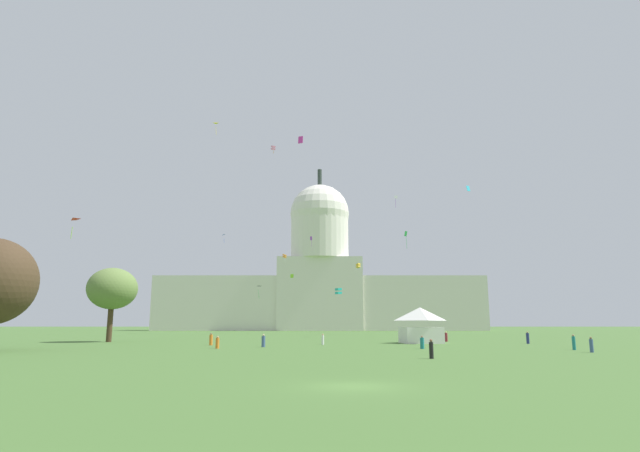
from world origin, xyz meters
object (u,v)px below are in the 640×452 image
at_px(person_denim_edge_east, 264,341).
at_px(kite_magenta_mid, 302,140).
at_px(kite_pink_high, 274,148).
at_px(capitol_building, 321,280).
at_px(person_white_mid_right, 324,340).
at_px(kite_blue_mid, 226,236).
at_px(kite_gold_mid, 359,266).
at_px(kite_lime_low, 293,276).
at_px(person_navy_back_right, 529,338).
at_px(person_denim_near_tent, 593,345).
at_px(kite_turquoise_low, 340,291).
at_px(person_maroon_edge_west, 447,337).
at_px(kite_violet_mid, 312,239).
at_px(person_orange_mid_center, 219,343).
at_px(person_black_back_left, 432,350).
at_px(kite_black_low, 260,287).
at_px(tree_west_mid, 114,289).
at_px(person_orange_mid_left, 212,340).
at_px(kite_green_mid, 407,236).
at_px(event_tent, 422,325).
at_px(kite_white_high, 397,198).
at_px(kite_orange_mid, 286,256).
at_px(kite_yellow_high, 217,126).
at_px(kite_cyan_mid, 469,188).
at_px(person_teal_aisle_center, 575,343).
at_px(person_teal_near_tree_west, 423,343).
at_px(kite_red_low, 74,220).

height_order(person_denim_edge_east, kite_magenta_mid, kite_magenta_mid).
height_order(kite_pink_high, kite_magenta_mid, kite_pink_high).
height_order(capitol_building, person_white_mid_right, capitol_building).
bearing_deg(person_white_mid_right, kite_blue_mid, -79.20).
relative_size(capitol_building, kite_gold_mid, 85.10).
bearing_deg(kite_lime_low, person_navy_back_right, 142.71).
xyz_separation_m(person_denim_near_tent, kite_turquoise_low, (-23.97, 57.61, 9.02)).
bearing_deg(person_maroon_edge_west, kite_blue_mid, -75.55).
bearing_deg(person_denim_edge_east, kite_magenta_mid, 42.32).
distance_m(person_denim_edge_east, kite_blue_mid, 88.66).
relative_size(person_white_mid_right, kite_gold_mid, 0.97).
relative_size(kite_lime_low, kite_violet_mid, 0.34).
distance_m(person_orange_mid_center, person_white_mid_right, 16.60).
height_order(person_denim_edge_east, kite_lime_low, kite_lime_low).
distance_m(person_black_back_left, kite_lime_low, 113.48).
bearing_deg(kite_black_low, person_navy_back_right, 95.12).
bearing_deg(tree_west_mid, person_white_mid_right, -16.72).
xyz_separation_m(kite_gold_mid, kite_turquoise_low, (-7.91, -47.97, -10.82)).
height_order(capitol_building, person_orange_mid_left, capitol_building).
bearing_deg(person_white_mid_right, kite_green_mid, -120.19).
distance_m(event_tent, kite_pink_high, 95.38).
distance_m(person_orange_mid_center, person_denim_edge_east, 6.28).
bearing_deg(kite_magenta_mid, kite_white_high, -46.57).
relative_size(person_white_mid_right, person_denim_near_tent, 0.96).
bearing_deg(tree_west_mid, kite_turquoise_low, 37.06).
relative_size(person_orange_mid_center, kite_blue_mid, 0.64).
height_order(kite_pink_high, kite_orange_mid, kite_pink_high).
relative_size(kite_white_high, kite_violet_mid, 1.15).
height_order(person_orange_mid_center, person_orange_mid_left, person_orange_mid_left).
bearing_deg(person_white_mid_right, event_tent, -169.61).
height_order(capitol_building, person_navy_back_right, capitol_building).
bearing_deg(kite_green_mid, person_denim_near_tent, 108.25).
bearing_deg(kite_gold_mid, kite_green_mid, 70.10).
xyz_separation_m(person_denim_near_tent, kite_white_high, (-3.64, 105.95, 41.52)).
height_order(kite_yellow_high, kite_gold_mid, kite_yellow_high).
bearing_deg(kite_orange_mid, person_denim_edge_east, -145.89).
distance_m(person_denim_edge_east, kite_cyan_mid, 62.40).
distance_m(event_tent, kite_green_mid, 59.22).
relative_size(person_maroon_edge_west, kite_turquoise_low, 1.05).
xyz_separation_m(person_orange_mid_center, person_teal_aisle_center, (40.70, -3.30, 0.14)).
distance_m(tree_west_mid, kite_pink_high, 85.59).
xyz_separation_m(person_black_back_left, kite_gold_mid, (2.44, 114.98, 19.80)).
bearing_deg(kite_yellow_high, kite_white_high, -159.75).
xyz_separation_m(person_black_back_left, kite_cyan_mid, (21.81, 60.16, 30.11)).
bearing_deg(person_teal_near_tree_west, event_tent, -170.46).
xyz_separation_m(person_denim_near_tent, person_teal_near_tree_west, (-15.99, 7.44, -0.05)).
bearing_deg(kite_red_low, kite_yellow_high, 120.84).
relative_size(person_teal_near_tree_west, kite_red_low, 0.59).
bearing_deg(person_teal_aisle_center, kite_cyan_mid, 168.77).
bearing_deg(kite_orange_mid, kite_red_low, -158.80).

